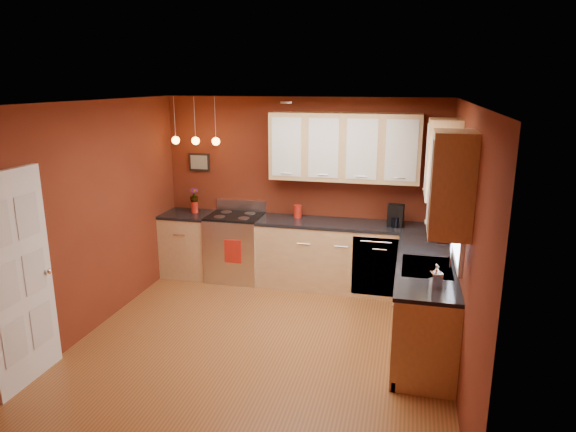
% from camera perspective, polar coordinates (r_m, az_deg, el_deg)
% --- Properties ---
extents(floor, '(4.20, 4.20, 0.00)m').
position_cam_1_polar(floor, '(5.83, -2.88, -13.96)').
color(floor, '#98552C').
rests_on(floor, ground).
extents(ceiling, '(4.00, 4.20, 0.02)m').
position_cam_1_polar(ceiling, '(5.12, -3.26, 12.49)').
color(ceiling, white).
rests_on(ceiling, wall_back).
extents(wall_back, '(4.00, 0.02, 2.60)m').
position_cam_1_polar(wall_back, '(7.31, 1.63, 2.89)').
color(wall_back, maroon).
rests_on(wall_back, floor).
extents(wall_front, '(4.00, 0.02, 2.60)m').
position_cam_1_polar(wall_front, '(3.50, -13.06, -10.99)').
color(wall_front, maroon).
rests_on(wall_front, floor).
extents(wall_left, '(0.02, 4.20, 2.60)m').
position_cam_1_polar(wall_left, '(6.19, -21.11, -0.29)').
color(wall_left, maroon).
rests_on(wall_left, floor).
extents(wall_right, '(0.02, 4.20, 2.60)m').
position_cam_1_polar(wall_right, '(5.15, 18.82, -2.99)').
color(wall_right, maroon).
rests_on(wall_right, floor).
extents(base_cabinets_back_left, '(0.70, 0.60, 0.90)m').
position_cam_1_polar(base_cabinets_back_left, '(7.76, -10.92, -3.18)').
color(base_cabinets_back_left, tan).
rests_on(base_cabinets_back_left, floor).
extents(base_cabinets_back_right, '(2.54, 0.60, 0.90)m').
position_cam_1_polar(base_cabinets_back_right, '(7.14, 6.83, -4.59)').
color(base_cabinets_back_right, tan).
rests_on(base_cabinets_back_right, floor).
extents(base_cabinets_right, '(0.60, 2.10, 0.90)m').
position_cam_1_polar(base_cabinets_right, '(5.85, 14.80, -9.47)').
color(base_cabinets_right, tan).
rests_on(base_cabinets_right, floor).
extents(counter_back_left, '(0.70, 0.62, 0.04)m').
position_cam_1_polar(counter_back_left, '(7.63, -11.09, 0.18)').
color(counter_back_left, black).
rests_on(counter_back_left, base_cabinets_back_left).
extents(counter_back_right, '(2.54, 0.62, 0.04)m').
position_cam_1_polar(counter_back_right, '(7.00, 6.95, -0.96)').
color(counter_back_right, black).
rests_on(counter_back_right, base_cabinets_back_right).
extents(counter_right, '(0.62, 2.10, 0.04)m').
position_cam_1_polar(counter_right, '(5.67, 15.11, -5.13)').
color(counter_right, black).
rests_on(counter_right, base_cabinets_right).
extents(gas_range, '(0.76, 0.64, 1.11)m').
position_cam_1_polar(gas_range, '(7.48, -5.82, -3.40)').
color(gas_range, silver).
rests_on(gas_range, floor).
extents(dishwasher_front, '(0.60, 0.02, 0.80)m').
position_cam_1_polar(dishwasher_front, '(6.84, 9.63, -5.58)').
color(dishwasher_front, silver).
rests_on(dishwasher_front, base_cabinets_back_right).
extents(sink, '(0.50, 0.70, 0.33)m').
position_cam_1_polar(sink, '(5.54, 15.16, -5.69)').
color(sink, gray).
rests_on(sink, counter_right).
extents(window, '(0.06, 1.02, 1.22)m').
position_cam_1_polar(window, '(5.34, 18.63, 1.96)').
color(window, white).
rests_on(window, wall_right).
extents(door_left_wall, '(0.12, 0.82, 2.05)m').
position_cam_1_polar(door_left_wall, '(5.36, -27.77, -6.36)').
color(door_left_wall, white).
rests_on(door_left_wall, floor).
extents(upper_cabinets_back, '(2.00, 0.35, 0.90)m').
position_cam_1_polar(upper_cabinets_back, '(6.93, 6.26, 7.61)').
color(upper_cabinets_back, tan).
rests_on(upper_cabinets_back, wall_back).
extents(upper_cabinets_right, '(0.35, 1.95, 0.90)m').
position_cam_1_polar(upper_cabinets_right, '(5.31, 17.23, 4.88)').
color(upper_cabinets_right, tan).
rests_on(upper_cabinets_right, wall_right).
extents(wall_picture, '(0.32, 0.03, 0.26)m').
position_cam_1_polar(wall_picture, '(7.69, -9.81, 5.92)').
color(wall_picture, black).
rests_on(wall_picture, wall_back).
extents(pendant_lights, '(0.71, 0.11, 0.66)m').
position_cam_1_polar(pendant_lights, '(7.31, -10.23, 8.29)').
color(pendant_lights, gray).
rests_on(pendant_lights, ceiling).
extents(red_canister, '(0.12, 0.12, 0.18)m').
position_cam_1_polar(red_canister, '(7.21, 1.08, 0.53)').
color(red_canister, '#B11F13').
rests_on(red_canister, counter_back_right).
extents(red_vase, '(0.10, 0.10, 0.16)m').
position_cam_1_polar(red_vase, '(7.61, -10.35, 0.98)').
color(red_vase, '#B11F13').
rests_on(red_vase, counter_back_left).
extents(flowers, '(0.16, 0.16, 0.22)m').
position_cam_1_polar(flowers, '(7.57, -10.41, 2.25)').
color(flowers, '#B11F13').
rests_on(flowers, red_vase).
extents(coffee_maker, '(0.22, 0.22, 0.29)m').
position_cam_1_polar(coffee_maker, '(6.92, 11.87, -0.03)').
color(coffee_maker, black).
rests_on(coffee_maker, counter_back_right).
extents(soap_pump, '(0.12, 0.12, 0.22)m').
position_cam_1_polar(soap_pump, '(4.98, 16.15, -6.44)').
color(soap_pump, white).
rests_on(soap_pump, counter_right).
extents(dish_towel, '(0.24, 0.02, 0.33)m').
position_cam_1_polar(dish_towel, '(7.15, -6.15, -3.94)').
color(dish_towel, '#B11F13').
rests_on(dish_towel, gas_range).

